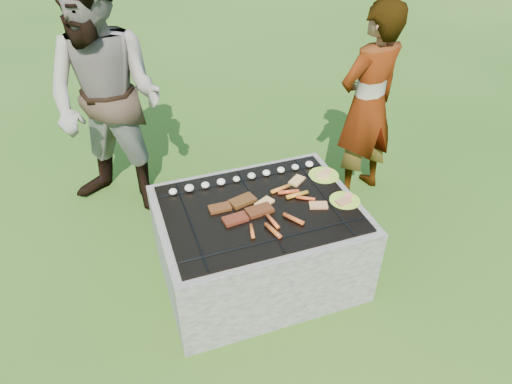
% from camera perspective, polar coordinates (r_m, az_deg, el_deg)
% --- Properties ---
extents(lawn, '(60.00, 60.00, 0.00)m').
position_cam_1_polar(lawn, '(3.36, 0.29, -10.12)').
color(lawn, '#224711').
rests_on(lawn, ground).
extents(fire_pit, '(1.30, 1.00, 0.62)m').
position_cam_1_polar(fire_pit, '(3.16, 0.31, -6.61)').
color(fire_pit, '#A0978E').
rests_on(fire_pit, ground).
extents(mushrooms, '(1.06, 0.06, 0.04)m').
position_cam_1_polar(mushrooms, '(3.17, -1.93, 1.78)').
color(mushrooms, '#F0E7CB').
rests_on(mushrooms, fire_pit).
extents(pork_slabs, '(0.39, 0.28, 0.02)m').
position_cam_1_polar(pork_slabs, '(2.91, -1.76, -2.12)').
color(pork_slabs, brown).
rests_on(pork_slabs, fire_pit).
extents(sausages, '(0.52, 0.49, 0.03)m').
position_cam_1_polar(sausages, '(2.92, 3.59, -1.96)').
color(sausages, orange).
rests_on(sausages, fire_pit).
extents(bread_on_grate, '(0.46, 0.41, 0.02)m').
position_cam_1_polar(bread_on_grate, '(3.04, 4.54, -0.45)').
color(bread_on_grate, '#F9D17F').
rests_on(bread_on_grate, fire_pit).
extents(plate_far, '(0.28, 0.28, 0.03)m').
position_cam_1_polar(plate_far, '(3.27, 8.46, 2.06)').
color(plate_far, '#FFF63C').
rests_on(plate_far, fire_pit).
extents(plate_near, '(0.24, 0.24, 0.03)m').
position_cam_1_polar(plate_near, '(3.06, 11.03, -1.06)').
color(plate_near, '#F1F93B').
rests_on(plate_near, fire_pit).
extents(cook, '(0.67, 0.52, 1.64)m').
position_cam_1_polar(cook, '(3.84, 13.79, 10.53)').
color(cook, gray).
rests_on(cook, ground).
extents(bystander, '(1.18, 1.13, 1.91)m').
position_cam_1_polar(bystander, '(3.65, -18.12, 10.73)').
color(bystander, gray).
rests_on(bystander, ground).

